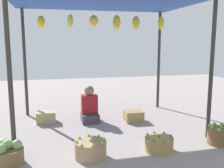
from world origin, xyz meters
TOP-DOWN VIEW (x-y plane):
  - ground_plane at (0.00, 0.00)m, footprint 14.00×14.00m
  - market_stall_structure at (0.01, 0.00)m, footprint 3.59×2.54m
  - vendor_person at (-0.29, 0.31)m, footprint 0.36×0.44m
  - basket_cabbages at (-1.70, -1.38)m, footprint 0.43×0.43m
  - basket_limes at (-0.54, -1.45)m, footprint 0.47×0.47m
  - basket_green_chilies at (0.55, -1.47)m, footprint 0.45×0.45m
  - basket_green_apples at (1.67, -1.44)m, footprint 0.41×0.41m
  - wooden_crate_near_vendor at (0.64, 0.10)m, footprint 0.38×0.34m
  - wooden_crate_stacked_rear at (-1.21, 0.45)m, footprint 0.40×0.28m

SIDE VIEW (x-z plane):
  - ground_plane at x=0.00m, z-range 0.00..0.00m
  - basket_green_chilies at x=0.55m, z-range -0.02..0.24m
  - wooden_crate_near_vendor at x=0.64m, z-range 0.00..0.23m
  - wooden_crate_stacked_rear at x=-1.21m, z-range 0.00..0.23m
  - basket_limes at x=-0.54m, z-range -0.02..0.28m
  - basket_green_apples at x=1.67m, z-range -0.02..0.31m
  - basket_cabbages at x=-1.70m, z-range -0.03..0.33m
  - vendor_person at x=-0.29m, z-range -0.09..0.69m
  - market_stall_structure at x=0.01m, z-range 1.06..3.55m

